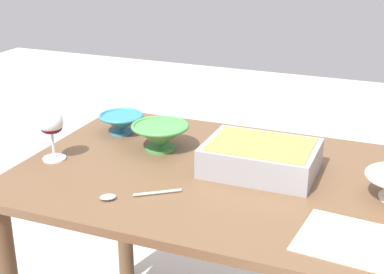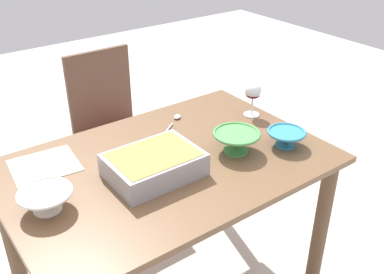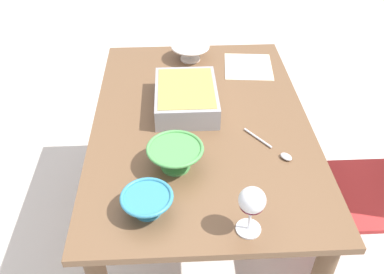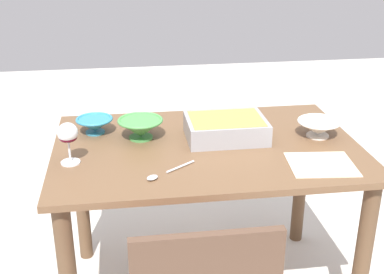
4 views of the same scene
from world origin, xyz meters
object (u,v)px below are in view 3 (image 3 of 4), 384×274
Objects in this scene: dining_table at (200,144)px; napkin at (248,67)px; small_bowl at (190,51)px; serving_spoon at (277,151)px; mixing_bowl at (175,156)px; wine_glass at (252,203)px; casserole_dish at (186,96)px; serving_bowl at (147,202)px.

napkin reaches higher than dining_table.
small_bowl reaches higher than serving_spoon.
dining_table is 0.48m from napkin.
small_bowl is (-0.74, 0.08, -0.01)m from mixing_bowl.
wine_glass is 0.49× the size of casserole_dish.
serving_bowl is 0.50m from serving_spoon.
casserole_dish reaches higher than serving_spoon.
serving_bowl is 0.95m from napkin.
serving_spoon is (-0.25, 0.44, -0.03)m from serving_bowl.
serving_spoon is (-0.33, 0.15, -0.10)m from wine_glass.
serving_bowl reaches higher than dining_table.
napkin is (0.09, 0.26, -0.04)m from small_bowl.
mixing_bowl reaches higher than dining_table.
napkin is at bearing 151.98° from mixing_bowl.
small_bowl is (-0.39, 0.03, -0.01)m from casserole_dish.
dining_table is at bearing 157.40° from serving_bowl.
casserole_dish is 0.56m from serving_bowl.
mixing_bowl is at bearing -80.99° from serving_spoon.
small_bowl is at bearing 173.54° from mixing_bowl.
napkin is at bearing 171.10° from wine_glass.
casserole_dish is 0.39m from small_bowl.
serving_spoon is (0.20, 0.25, 0.13)m from dining_table.
casserole_dish reaches higher than mixing_bowl.
napkin is (-0.65, 0.35, -0.05)m from mixing_bowl.
dining_table is at bearing -32.02° from napkin.
wine_glass is at bearing -24.72° from serving_spoon.
small_bowl is at bearing 174.92° from casserole_dish.
mixing_bowl is at bearing -143.37° from wine_glass.
wine_glass is at bearing 6.71° from small_bowl.
napkin is at bearing -179.39° from serving_spoon.
dining_table is 7.85× the size of serving_bowl.
casserole_dish is at bearing -44.60° from napkin.
mixing_bowl is 0.74m from napkin.
small_bowl reaches higher than dining_table.
wine_glass is at bearing 74.20° from serving_bowl.
napkin is at bearing 135.40° from casserole_dish.
serving_bowl is 0.65× the size of napkin.
casserole_dish reaches higher than small_bowl.
small_bowl is (-0.48, -0.02, 0.17)m from dining_table.
casserole_dish is (-0.62, -0.15, -0.06)m from wine_glass.
small_bowl is at bearing -158.40° from serving_spoon.
serving_bowl reaches higher than serving_spoon.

